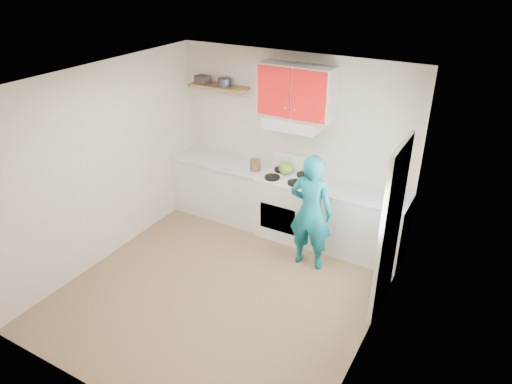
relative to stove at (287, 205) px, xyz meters
The scene contains 21 objects.
floor 1.64m from the stove, 93.63° to the right, with size 3.80×3.80×0.00m, color brown.
ceiling 2.66m from the stove, 93.63° to the right, with size 3.60×3.80×0.04m, color white.
back_wall 0.91m from the stove, 107.10° to the left, with size 3.60×0.04×2.60m, color beige.
front_wall 3.58m from the stove, 91.65° to the right, with size 3.60×0.04×2.60m, color beige.
left_wall 2.61m from the stove, 140.34° to the right, with size 0.04×3.80×2.60m, color beige.
right_wall 2.46m from the stove, 42.81° to the right, with size 0.04×3.80×2.60m, color beige.
door 1.97m from the stove, 27.58° to the right, with size 0.05×0.85×2.05m, color white.
door_glass 2.11m from the stove, 27.97° to the right, with size 0.01×0.55×0.95m, color white.
counter_left 1.14m from the stove, behind, with size 1.52×0.60×0.90m, color silver.
counter_right 1.04m from the stove, ahead, with size 1.32×0.60×0.90m, color silver.
stove is the anchor object (origin of this frame).
range_hood 1.24m from the stove, 90.00° to the left, with size 0.76×0.44×0.15m, color silver.
upper_cabinets 1.67m from the stove, 90.00° to the left, with size 1.02×0.33×0.70m, color red.
shelf 2.01m from the stove, behind, with size 0.90×0.30×0.04m, color brown.
books 2.24m from the stove, behind, with size 0.21×0.15×0.11m, color #373034.
tin 2.01m from the stove, behind, with size 0.19×0.19×0.12m, color #333D4C.
kettle 0.56m from the stove, 135.53° to the left, with size 0.21×0.21×0.18m, color #5C8826.
crock 0.75m from the stove, behind, with size 0.15×0.15×0.19m, color brown.
cutting_board 1.08m from the stove, ahead, with size 0.31×0.22×0.02m, color olive.
silicone_mat 1.43m from the stove, ahead, with size 0.30×0.25×0.01m, color red.
person 0.89m from the stove, 43.14° to the right, with size 0.58×0.38×1.58m, color #0C6770.
Camera 1 is at (2.66, -3.90, 3.76)m, focal length 32.93 mm.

